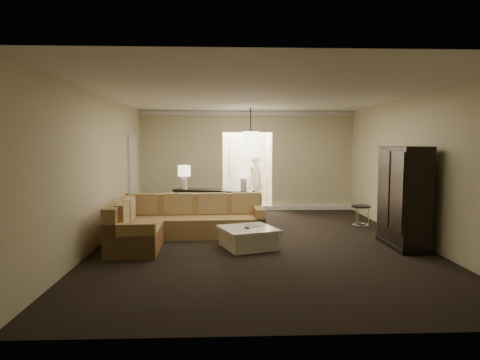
{
  "coord_description": "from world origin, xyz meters",
  "views": [
    {
      "loc": [
        -0.71,
        -8.07,
        1.91
      ],
      "look_at": [
        -0.33,
        1.2,
        1.1
      ],
      "focal_mm": 32.0,
      "sensor_mm": 36.0,
      "label": 1
    }
  ],
  "objects_px": {
    "coffee_table": "(248,237)",
    "drink_table": "(361,212)",
    "sectional_sofa": "(176,223)",
    "console_table": "(213,202)",
    "armoire": "(404,199)",
    "person": "(255,177)"
  },
  "relations": [
    {
      "from": "console_table",
      "to": "person",
      "type": "height_order",
      "value": "person"
    },
    {
      "from": "person",
      "to": "drink_table",
      "type": "bearing_deg",
      "value": 92.83
    },
    {
      "from": "coffee_table",
      "to": "drink_table",
      "type": "distance_m",
      "value": 3.08
    },
    {
      "from": "armoire",
      "to": "person",
      "type": "bearing_deg",
      "value": 112.04
    },
    {
      "from": "drink_table",
      "to": "person",
      "type": "height_order",
      "value": "person"
    },
    {
      "from": "coffee_table",
      "to": "person",
      "type": "distance_m",
      "value": 5.69
    },
    {
      "from": "sectional_sofa",
      "to": "person",
      "type": "bearing_deg",
      "value": 66.66
    },
    {
      "from": "sectional_sofa",
      "to": "armoire",
      "type": "xyz_separation_m",
      "value": [
        4.22,
        -0.75,
        0.54
      ]
    },
    {
      "from": "sectional_sofa",
      "to": "console_table",
      "type": "bearing_deg",
      "value": 69.13
    },
    {
      "from": "sectional_sofa",
      "to": "console_table",
      "type": "xyz_separation_m",
      "value": [
        0.7,
        2.04,
        0.11
      ]
    },
    {
      "from": "console_table",
      "to": "drink_table",
      "type": "height_order",
      "value": "console_table"
    },
    {
      "from": "sectional_sofa",
      "to": "console_table",
      "type": "height_order",
      "value": "sectional_sofa"
    },
    {
      "from": "coffee_table",
      "to": "drink_table",
      "type": "xyz_separation_m",
      "value": [
        2.61,
        1.63,
        0.18
      ]
    },
    {
      "from": "drink_table",
      "to": "person",
      "type": "bearing_deg",
      "value": 117.33
    },
    {
      "from": "coffee_table",
      "to": "console_table",
      "type": "bearing_deg",
      "value": 104.09
    },
    {
      "from": "sectional_sofa",
      "to": "coffee_table",
      "type": "relative_size",
      "value": 2.44
    },
    {
      "from": "coffee_table",
      "to": "sectional_sofa",
      "type": "bearing_deg",
      "value": 153.1
    },
    {
      "from": "coffee_table",
      "to": "armoire",
      "type": "relative_size",
      "value": 0.64
    },
    {
      "from": "drink_table",
      "to": "sectional_sofa",
      "type": "bearing_deg",
      "value": -167.01
    },
    {
      "from": "sectional_sofa",
      "to": "coffee_table",
      "type": "bearing_deg",
      "value": -28.85
    },
    {
      "from": "person",
      "to": "armoire",
      "type": "bearing_deg",
      "value": 87.54
    },
    {
      "from": "person",
      "to": "console_table",
      "type": "bearing_deg",
      "value": 42.41
    }
  ]
}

